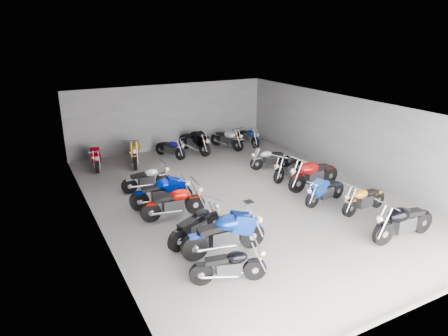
{
  "coord_description": "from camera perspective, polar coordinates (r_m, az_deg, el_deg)",
  "views": [
    {
      "loc": [
        -6.7,
        -11.38,
        5.71
      ],
      "look_at": [
        -0.42,
        0.53,
        1.0
      ],
      "focal_mm": 32.0,
      "sensor_mm": 36.0,
      "label": 1
    }
  ],
  "objects": [
    {
      "name": "ground",
      "position": [
        14.39,
        2.49,
        -4.12
      ],
      "size": [
        14.0,
        14.0,
        0.0
      ],
      "primitive_type": "plane",
      "color": "gray",
      "rests_on": "ground"
    },
    {
      "name": "motorcycle_left_b",
      "position": [
        10.7,
        0.14,
        -9.41
      ],
      "size": [
        2.38,
        0.52,
        1.05
      ],
      "rotation": [
        0.0,
        0.0,
        -1.66
      ],
      "color": "black",
      "rests_on": "ground"
    },
    {
      "name": "motorcycle_left_c",
      "position": [
        11.36,
        -3.95,
        -8.14
      ],
      "size": [
        1.94,
        0.87,
        0.89
      ],
      "rotation": [
        0.0,
        0.0,
        -1.2
      ],
      "color": "black",
      "rests_on": "ground"
    },
    {
      "name": "motorcycle_left_f",
      "position": [
        15.07,
        -10.93,
        -1.5
      ],
      "size": [
        1.88,
        0.37,
        0.83
      ],
      "rotation": [
        0.0,
        0.0,
        -1.58
      ],
      "color": "black",
      "rests_on": "ground"
    },
    {
      "name": "wall_left",
      "position": [
        12.22,
        -18.13,
        -1.37
      ],
      "size": [
        0.1,
        14.0,
        3.2
      ],
      "primitive_type": "cube",
      "color": "gray",
      "rests_on": "ground"
    },
    {
      "name": "motorcycle_right_b",
      "position": [
        13.81,
        19.34,
        -4.21
      ],
      "size": [
        1.91,
        0.41,
        0.84
      ],
      "rotation": [
        0.0,
        0.0,
        1.64
      ],
      "color": "black",
      "rests_on": "ground"
    },
    {
      "name": "motorcycle_left_a",
      "position": [
        9.66,
        0.76,
        -13.75
      ],
      "size": [
        1.79,
        0.72,
        0.82
      ],
      "rotation": [
        0.0,
        0.0,
        -1.9
      ],
      "color": "black",
      "rests_on": "ground"
    },
    {
      "name": "motorcycle_right_e",
      "position": [
        16.15,
        9.12,
        0.13
      ],
      "size": [
        1.89,
        0.92,
        0.88
      ],
      "rotation": [
        0.0,
        0.0,
        1.98
      ],
      "color": "black",
      "rests_on": "ground"
    },
    {
      "name": "motorcycle_back_b",
      "position": [
        18.07,
        -12.57,
        2.29
      ],
      "size": [
        0.85,
        2.32,
        1.05
      ],
      "rotation": [
        0.0,
        0.0,
        2.84
      ],
      "color": "black",
      "rests_on": "ground"
    },
    {
      "name": "motorcycle_right_c",
      "position": [
        14.14,
        14.21,
        -3.13
      ],
      "size": [
        1.92,
        0.51,
        0.85
      ],
      "rotation": [
        0.0,
        0.0,
        1.75
      ],
      "color": "black",
      "rests_on": "ground"
    },
    {
      "name": "wall_back",
      "position": [
        19.99,
        -7.65,
        7.25
      ],
      "size": [
        10.0,
        0.1,
        3.2
      ],
      "primitive_type": "cube",
      "color": "gray",
      "rests_on": "ground"
    },
    {
      "name": "motorcycle_back_f",
      "position": [
        20.62,
        3.54,
        4.5
      ],
      "size": [
        0.39,
        1.93,
        0.85
      ],
      "rotation": [
        0.0,
        0.0,
        3.18
      ],
      "color": "black",
      "rests_on": "ground"
    },
    {
      "name": "wall_right",
      "position": [
        16.83,
        17.5,
        4.25
      ],
      "size": [
        0.1,
        14.0,
        3.2
      ],
      "primitive_type": "cube",
      "color": "gray",
      "rests_on": "ground"
    },
    {
      "name": "motorcycle_right_f",
      "position": [
        17.22,
        6.56,
        1.36
      ],
      "size": [
        1.86,
        0.44,
        0.82
      ],
      "rotation": [
        0.0,
        0.0,
        1.43
      ],
      "color": "black",
      "rests_on": "ground"
    },
    {
      "name": "motorcycle_right_d",
      "position": [
        15.29,
        12.63,
        -0.86
      ],
      "size": [
        2.36,
        0.5,
        1.04
      ],
      "rotation": [
        0.0,
        0.0,
        1.64
      ],
      "color": "black",
      "rests_on": "ground"
    },
    {
      "name": "motorcycle_right_a",
      "position": [
        12.49,
        24.23,
        -6.99
      ],
      "size": [
        2.26,
        0.45,
        0.99
      ],
      "rotation": [
        0.0,
        0.0,
        1.55
      ],
      "color": "black",
      "rests_on": "ground"
    },
    {
      "name": "motorcycle_back_d",
      "position": [
        19.34,
        -4.22,
        3.79
      ],
      "size": [
        0.72,
        2.31,
        1.03
      ],
      "rotation": [
        0.0,
        0.0,
        3.38
      ],
      "color": "black",
      "rests_on": "ground"
    },
    {
      "name": "motorcycle_left_d",
      "position": [
        12.76,
        -7.16,
        -4.94
      ],
      "size": [
        2.11,
        0.45,
        0.93
      ],
      "rotation": [
        0.0,
        0.0,
        -1.64
      ],
      "color": "black",
      "rests_on": "ground"
    },
    {
      "name": "motorcycle_back_c",
      "position": [
        18.75,
        -7.65,
        2.81
      ],
      "size": [
        0.87,
        1.75,
        0.82
      ],
      "rotation": [
        0.0,
        0.0,
        3.56
      ],
      "color": "black",
      "rests_on": "ground"
    },
    {
      "name": "motorcycle_back_e",
      "position": [
        20.01,
        0.47,
        4.23
      ],
      "size": [
        0.81,
        2.08,
        0.94
      ],
      "rotation": [
        0.0,
        0.0,
        3.46
      ],
      "color": "black",
      "rests_on": "ground"
    },
    {
      "name": "drain_grate",
      "position": [
        13.99,
        3.52,
        -4.81
      ],
      "size": [
        0.32,
        0.32,
        0.01
      ],
      "primitive_type": "cube",
      "color": "black",
      "rests_on": "ground"
    },
    {
      "name": "motorcycle_back_a",
      "position": [
        18.01,
        -17.96,
        1.51
      ],
      "size": [
        0.46,
        2.09,
        0.92
      ],
      "rotation": [
        0.0,
        0.0,
        3.04
      ],
      "color": "black",
      "rests_on": "ground"
    },
    {
      "name": "ceiling",
      "position": [
        13.44,
        2.69,
        8.58
      ],
      "size": [
        10.0,
        14.0,
        0.04
      ],
      "primitive_type": "cube",
      "color": "black",
      "rests_on": "wall_back"
    },
    {
      "name": "motorcycle_left_e",
      "position": [
        13.56,
        -8.83,
        -3.48
      ],
      "size": [
        2.15,
        0.5,
        0.94
      ],
      "rotation": [
        0.0,
        0.0,
        -1.7
      ],
      "color": "black",
      "rests_on": "ground"
    }
  ]
}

